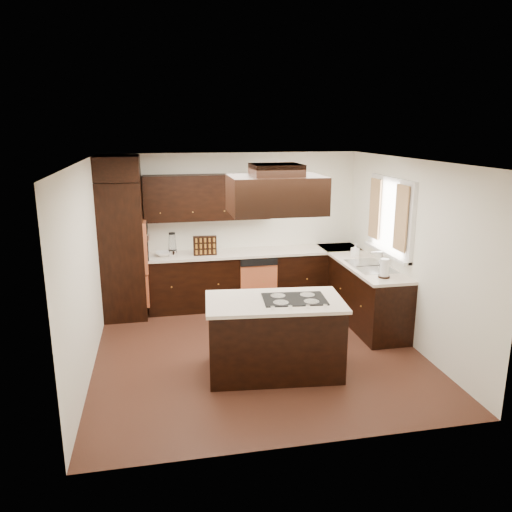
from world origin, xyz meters
name	(u,v)px	position (x,y,z in m)	size (l,w,h in m)	color
floor	(257,351)	(0.00, 0.00, -0.01)	(4.20, 4.20, 0.02)	brown
ceiling	(258,160)	(0.00, 0.00, 2.51)	(4.20, 4.20, 0.02)	silver
wall_back	(233,228)	(0.00, 2.11, 1.25)	(4.20, 0.02, 2.50)	white
wall_front	(306,322)	(0.00, -2.11, 1.25)	(4.20, 0.02, 2.50)	white
wall_left	(85,269)	(-2.11, 0.00, 1.25)	(0.02, 4.20, 2.50)	white
wall_right	(410,252)	(2.11, 0.00, 1.25)	(0.02, 4.20, 2.50)	white
oven_column	(123,250)	(-1.78, 1.71, 1.06)	(0.65, 0.75, 2.12)	black
wall_oven_face	(146,245)	(-1.43, 1.71, 1.12)	(0.05, 0.62, 0.78)	#DB683B
base_cabinets_back	(238,280)	(0.03, 1.80, 0.44)	(2.93, 0.60, 0.88)	black
base_cabinets_right	(359,290)	(1.80, 0.90, 0.44)	(0.60, 2.40, 0.88)	black
countertop_back	(238,253)	(0.03, 1.79, 0.90)	(2.93, 0.63, 0.04)	white
countertop_right	(360,262)	(1.79, 0.90, 0.90)	(0.63, 2.40, 0.04)	white
upper_cabinets	(207,197)	(-0.43, 1.93, 1.81)	(2.00, 0.34, 0.72)	black
dishwasher_front	(259,287)	(0.33, 1.50, 0.40)	(0.60, 0.05, 0.72)	#DB683B
window_frame	(391,217)	(2.07, 0.55, 1.65)	(0.06, 1.32, 1.12)	white
window_pane	(393,216)	(2.10, 0.55, 1.65)	(0.00, 1.20, 1.00)	white
curtain_left	(401,218)	(2.01, 0.13, 1.70)	(0.02, 0.34, 0.90)	beige
curtain_right	(375,209)	(2.01, 0.97, 1.70)	(0.02, 0.34, 0.90)	beige
sink_rim	(370,266)	(1.80, 0.55, 0.92)	(0.52, 0.84, 0.01)	silver
island	(274,338)	(0.08, -0.61, 0.44)	(1.56, 0.85, 0.88)	black
island_top	(275,302)	(0.08, -0.61, 0.90)	(1.62, 0.91, 0.04)	white
cooktop	(294,299)	(0.32, -0.63, 0.93)	(0.74, 0.49, 0.01)	black
range_hood	(276,194)	(0.10, -0.55, 2.16)	(1.05, 0.72, 0.42)	black
hood_duct	(276,170)	(0.10, -0.55, 2.44)	(0.55, 0.50, 0.13)	black
blender_base	(173,253)	(-1.02, 1.71, 0.97)	(0.15, 0.15, 0.10)	silver
blender_pitcher	(172,242)	(-1.02, 1.71, 1.15)	(0.13, 0.13, 0.26)	silver
spice_rack	(205,246)	(-0.51, 1.70, 1.07)	(0.37, 0.09, 0.31)	black
mixing_bowl	(164,254)	(-1.15, 1.77, 0.95)	(0.26, 0.26, 0.06)	white
soap_bottle	(355,250)	(1.79, 1.13, 1.03)	(0.10, 0.10, 0.21)	white
paper_towel	(384,268)	(1.74, -0.02, 1.05)	(0.12, 0.12, 0.26)	white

